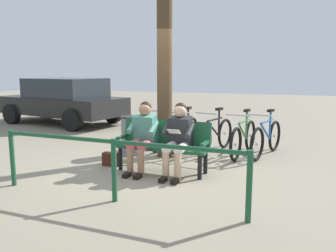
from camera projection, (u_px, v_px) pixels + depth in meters
The scene contains 14 objects.
ground_plane at pixel (159, 168), 6.12m from camera, with size 40.00×40.00×0.00m, color gray.
bench at pixel (164, 142), 5.89m from camera, with size 1.62×0.54×0.87m.
person_reading at pixel (178, 136), 5.60m from camera, with size 0.50×0.78×1.20m.
person_companion at pixel (143, 133), 5.83m from camera, with size 0.50×0.78×1.20m.
handbag at pixel (111, 159), 6.25m from camera, with size 0.30×0.14×0.24m, color #3F1E14.
tree_trunk at pixel (165, 73), 6.70m from camera, with size 0.30×0.30×3.34m, color #4C3823.
litter_bin at pixel (131, 135), 7.02m from camera, with size 0.41×0.41×0.80m.
bicycle_black at pixel (266, 138), 6.94m from camera, with size 0.61×1.63×0.94m.
bicycle_blue at pixel (243, 138), 6.96m from camera, with size 0.48×1.67×0.94m.
bicycle_purple at pixel (215, 136), 7.23m from camera, with size 0.58×1.64×0.94m.
bicycle_orange at pixel (185, 134), 7.38m from camera, with size 0.48×1.68×0.94m.
bicycle_silver at pixel (163, 132), 7.69m from camera, with size 0.48×1.68×0.94m.
railing_fence at pixel (114, 157), 4.47m from camera, with size 3.57×0.19×0.85m.
parked_car at pixel (63, 100), 11.08m from camera, with size 4.47×2.62×1.47m.
Camera 1 is at (-2.13, 5.53, 1.73)m, focal length 36.60 mm.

